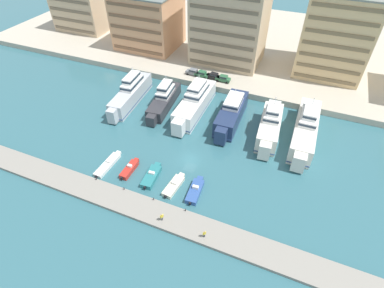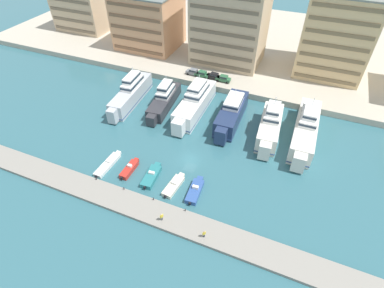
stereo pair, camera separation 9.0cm
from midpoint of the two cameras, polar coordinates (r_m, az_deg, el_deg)
ground_plane at (r=63.11m, az=-0.38°, el=-2.90°), size 400.00×400.00×0.00m
quay_promenade at (r=113.62m, az=12.66°, el=18.28°), size 180.00×70.00×1.66m
pier_dock at (r=54.25m, az=-6.76°, el=-12.99°), size 120.00×5.01×0.61m
yacht_silver_far_left at (r=80.04m, az=-11.52°, el=9.46°), size 5.27×20.57×8.88m
yacht_charcoal_left at (r=77.40m, az=-5.29°, el=8.50°), size 5.48×18.06×7.79m
yacht_white_mid_left at (r=74.77m, az=0.59°, el=7.91°), size 5.08×21.49×8.97m
yacht_navy_center_left at (r=72.11m, az=7.52°, el=5.80°), size 5.14×18.82×7.57m
yacht_ivory_center at (r=69.51m, az=14.66°, el=3.37°), size 5.56×17.68×9.00m
yacht_ivory_center_right at (r=71.07m, az=20.88°, el=2.76°), size 4.86×23.09×9.07m
motorboat_white_far_left at (r=63.87m, az=-15.67°, el=-3.72°), size 1.98×8.09×1.18m
motorboat_red_left at (r=61.67m, az=-11.77°, el=-4.67°), size 1.60×5.95×1.53m
motorboat_teal_mid_left at (r=59.64m, az=-7.67°, el=-6.04°), size 2.67×6.98×1.48m
motorboat_cream_center_left at (r=57.74m, az=-3.44°, el=-7.89°), size 2.47×6.65×1.24m
motorboat_blue_center at (r=56.72m, az=0.64°, el=-8.87°), size 2.53×6.89×1.59m
car_grey_far_left at (r=88.41m, az=0.29°, el=13.60°), size 4.19×2.12×1.80m
car_green_left at (r=87.34m, az=1.95°, el=13.20°), size 4.21×2.15×1.80m
car_black_mid_left at (r=86.52m, az=4.21°, el=12.81°), size 4.21×2.15×1.80m
car_green_center_left at (r=85.56m, az=6.04°, el=12.33°), size 4.11×1.94×1.80m
apartment_block_far_left at (r=125.22m, az=-20.24°, el=23.64°), size 19.05×12.97×18.79m
apartment_block_left at (r=105.03m, az=-8.25°, el=22.41°), size 19.36×16.79×19.03m
apartment_block_mid_left at (r=92.97m, az=7.36°, el=22.69°), size 20.55×15.02×27.49m
apartment_block_center_left at (r=95.53m, az=25.97°, el=18.53°), size 17.81×18.38×24.11m
pedestrian_near_edge at (r=52.17m, az=-5.74°, el=-13.59°), size 0.43×0.59×1.70m
pedestrian_mid_deck at (r=50.27m, az=2.38°, el=-16.71°), size 0.44×0.49×1.58m
bollard_west at (r=61.00m, az=-17.77°, el=-6.27°), size 0.20×0.20×0.61m
bollard_west_mid at (r=57.95m, az=-12.80°, el=-8.22°), size 0.20×0.20×0.61m
bollard_east_mid at (r=55.45m, az=-7.29°, el=-10.29°), size 0.20×0.20×0.61m
bollard_east at (r=53.57m, az=-1.23°, el=-12.42°), size 0.20×0.20×0.61m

